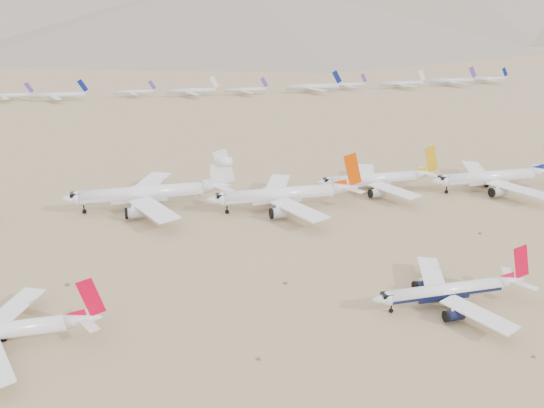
% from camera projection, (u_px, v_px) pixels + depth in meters
% --- Properties ---
extents(ground, '(7000.00, 7000.00, 0.00)m').
position_uv_depth(ground, '(419.00, 297.00, 131.04)').
color(ground, '#836B4C').
rests_on(ground, ground).
extents(main_airliner, '(39.08, 38.17, 13.79)m').
position_uv_depth(main_airliner, '(452.00, 290.00, 126.36)').
color(main_airliner, white).
rests_on(main_airliner, ground).
extents(second_airliner, '(39.48, 38.58, 14.00)m').
position_uv_depth(second_airliner, '(2.00, 331.00, 110.13)').
color(second_airliner, white).
rests_on(second_airliner, ground).
extents(row2_navy_widebody, '(51.67, 50.52, 18.38)m').
position_uv_depth(row2_navy_widebody, '(494.00, 177.00, 207.52)').
color(row2_navy_widebody, white).
rests_on(row2_navy_widebody, ground).
extents(row2_gold_tail, '(47.90, 46.85, 17.06)m').
position_uv_depth(row2_gold_tail, '(378.00, 179.00, 206.30)').
color(row2_gold_tail, white).
rests_on(row2_gold_tail, ground).
extents(row2_orange_tail, '(53.42, 52.26, 19.06)m').
position_uv_depth(row2_orange_tail, '(285.00, 195.00, 187.23)').
color(row2_orange_tail, white).
rests_on(row2_orange_tail, ground).
extents(row2_white_trijet, '(57.31, 56.01, 20.31)m').
position_uv_depth(row2_white_trijet, '(152.00, 192.00, 187.71)').
color(row2_white_trijet, white).
rests_on(row2_white_trijet, ground).
extents(distant_storage_row, '(568.05, 56.85, 15.92)m').
position_uv_depth(distant_storage_row, '(262.00, 88.00, 449.68)').
color(distant_storage_row, silver).
rests_on(distant_storage_row, ground).
extents(foothills, '(4637.50, 1395.00, 155.00)m').
position_uv_depth(foothills, '(394.00, 10.00, 1229.23)').
color(foothills, slate).
rests_on(foothills, ground).
extents(desert_scrub, '(206.06, 121.67, 0.63)m').
position_uv_depth(desert_scrub, '(339.00, 378.00, 101.76)').
color(desert_scrub, brown).
rests_on(desert_scrub, ground).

